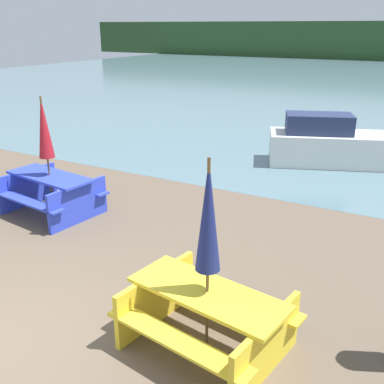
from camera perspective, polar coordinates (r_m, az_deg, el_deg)
The scene contains 6 objects.
water at distance 34.23m, azimuth 22.34°, elevation 12.99°, with size 60.00×50.00×0.00m.
picnic_table_yellow at distance 5.31m, azimuth 1.91°, elevation -15.11°, with size 2.02×1.65×0.75m.
picnic_table_blue at distance 9.29m, azimuth -17.44°, elevation 0.20°, with size 2.00×1.59×0.80m.
umbrella_navy at distance 4.72m, azimuth 2.08°, elevation -3.19°, with size 0.28×0.28×2.30m.
umbrella_crimson at distance 8.96m, azimuth -18.28°, elevation 7.70°, with size 0.29×0.29×2.32m.
boat at distance 12.72m, azimuth 18.21°, elevation 5.67°, with size 4.08×2.58×1.35m.
Camera 1 is at (4.16, -2.55, 3.54)m, focal length 42.00 mm.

